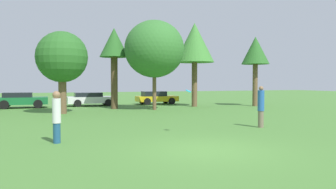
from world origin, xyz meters
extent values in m
plane|color=#477A33|center=(0.00, 0.00, 0.00)|extent=(120.00, 120.00, 0.00)
cylinder|color=navy|center=(-4.18, 2.84, 0.34)|extent=(0.24, 0.24, 0.68)
cylinder|color=silver|center=(-4.18, 2.84, 1.10)|extent=(0.28, 0.28, 0.83)
sphere|color=#8C6647|center=(-4.18, 2.84, 1.63)|extent=(0.26, 0.26, 0.26)
cylinder|color=#726651|center=(4.63, 3.46, 0.38)|extent=(0.25, 0.25, 0.76)
cylinder|color=#2659A5|center=(4.63, 3.46, 1.22)|extent=(0.29, 0.29, 0.93)
sphere|color=#8C6647|center=(4.63, 3.46, 1.78)|extent=(0.20, 0.20, 0.20)
cylinder|color=#19B2D8|center=(0.76, 2.96, 1.70)|extent=(0.25, 0.23, 0.16)
cylinder|color=brown|center=(-3.21, 13.69, 1.39)|extent=(0.51, 0.51, 2.79)
sphere|color=#286023|center=(-3.21, 13.69, 3.70)|extent=(3.31, 3.31, 3.31)
cylinder|color=brown|center=(0.80, 16.33, 1.99)|extent=(0.52, 0.52, 3.99)
cone|color=#286023|center=(0.80, 16.33, 5.10)|extent=(2.23, 2.23, 2.23)
cylinder|color=brown|center=(3.36, 14.31, 1.65)|extent=(0.28, 0.28, 3.30)
ellipsoid|color=#33702D|center=(3.36, 14.31, 4.51)|extent=(4.41, 4.41, 4.24)
cylinder|color=brown|center=(7.64, 16.26, 1.87)|extent=(0.46, 0.46, 3.74)
cone|color=#3D7F33|center=(7.64, 16.26, 5.39)|extent=(3.30, 3.30, 3.30)
cylinder|color=brown|center=(12.74, 14.79, 1.81)|extent=(0.43, 0.43, 3.61)
cone|color=#286023|center=(12.74, 14.79, 4.79)|extent=(2.36, 2.36, 2.36)
cube|color=#196633|center=(-5.85, 19.87, 0.58)|extent=(3.92, 1.83, 0.57)
cube|color=black|center=(-6.15, 19.88, 1.05)|extent=(2.17, 1.58, 0.37)
cylinder|color=black|center=(-4.63, 20.71, 0.35)|extent=(0.69, 0.18, 0.69)
cylinder|color=black|center=(-4.67, 18.98, 0.35)|extent=(0.69, 0.18, 0.69)
cylinder|color=black|center=(-7.03, 20.77, 0.35)|extent=(0.69, 0.18, 0.69)
cylinder|color=black|center=(-7.08, 19.04, 0.35)|extent=(0.69, 0.18, 0.69)
cube|color=silver|center=(-0.30, 20.30, 0.53)|extent=(4.18, 1.95, 0.55)
cube|color=black|center=(-0.61, 20.30, 0.98)|extent=(2.31, 1.69, 0.36)
cylinder|color=black|center=(1.00, 21.19, 0.30)|extent=(0.61, 0.21, 0.61)
cylinder|color=black|center=(0.96, 19.34, 0.30)|extent=(0.61, 0.21, 0.61)
cylinder|color=black|center=(-1.56, 21.25, 0.30)|extent=(0.61, 0.21, 0.61)
cylinder|color=black|center=(-1.60, 19.40, 0.30)|extent=(0.61, 0.21, 0.61)
cube|color=gold|center=(5.72, 20.30, 0.51)|extent=(3.86, 1.77, 0.49)
cube|color=black|center=(5.44, 20.31, 0.98)|extent=(2.14, 1.52, 0.45)
cylinder|color=black|center=(6.93, 21.11, 0.31)|extent=(0.63, 0.22, 0.63)
cylinder|color=black|center=(6.88, 19.44, 0.31)|extent=(0.63, 0.22, 0.63)
cylinder|color=black|center=(4.56, 21.17, 0.31)|extent=(0.63, 0.22, 0.63)
cylinder|color=black|center=(4.52, 19.50, 0.31)|extent=(0.63, 0.22, 0.63)
camera|label=1|loc=(-4.81, -8.78, 2.05)|focal=35.27mm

